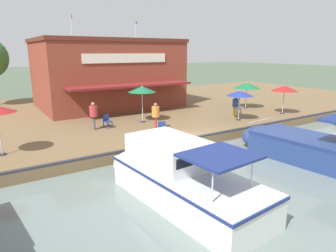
# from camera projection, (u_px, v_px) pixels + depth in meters

# --- Properties ---
(ground_plane) EXTENTS (220.00, 220.00, 0.00)m
(ground_plane) POSITION_uv_depth(u_px,v_px,m) (200.00, 148.00, 17.40)
(ground_plane) COLOR #4C5B47
(quay_deck) EXTENTS (22.00, 56.00, 0.60)m
(quay_deck) POSITION_uv_depth(u_px,v_px,m) (122.00, 112.00, 26.33)
(quay_deck) COLOR brown
(quay_deck) RESTS_ON ground
(quay_edge_fender) EXTENTS (0.20, 50.40, 0.10)m
(quay_edge_fender) POSITION_uv_depth(u_px,v_px,m) (199.00, 136.00, 17.33)
(quay_edge_fender) COLOR #2D2D33
(quay_edge_fender) RESTS_ON quay_deck
(waterfront_restaurant) EXTENTS (10.15, 11.94, 7.75)m
(waterfront_restaurant) POSITION_uv_depth(u_px,v_px,m) (108.00, 73.00, 27.00)
(waterfront_restaurant) COLOR brown
(waterfront_restaurant) RESTS_ON quay_deck
(patio_umbrella_far_corner) EXTENTS (1.90, 1.90, 2.18)m
(patio_umbrella_far_corner) POSITION_uv_depth(u_px,v_px,m) (240.00, 93.00, 21.25)
(patio_umbrella_far_corner) COLOR #B7B7B7
(patio_umbrella_far_corner) RESTS_ON quay_deck
(patio_umbrella_mid_patio_right) EXTENTS (1.90, 1.90, 2.56)m
(patio_umbrella_mid_patio_right) POSITION_uv_depth(u_px,v_px,m) (142.00, 89.00, 20.52)
(patio_umbrella_mid_patio_right) COLOR #B7B7B7
(patio_umbrella_mid_patio_right) RESTS_ON quay_deck
(patio_umbrella_near_quay_edge) EXTENTS (2.30, 2.30, 2.29)m
(patio_umbrella_near_quay_edge) POSITION_uv_depth(u_px,v_px,m) (247.00, 85.00, 25.91)
(patio_umbrella_near_quay_edge) COLOR #B7B7B7
(patio_umbrella_near_quay_edge) RESTS_ON quay_deck
(patio_umbrella_mid_patio_left) EXTENTS (2.02, 2.02, 2.29)m
(patio_umbrella_mid_patio_left) POSITION_uv_depth(u_px,v_px,m) (285.00, 88.00, 23.48)
(patio_umbrella_mid_patio_left) COLOR #B7B7B7
(patio_umbrella_mid_patio_left) RESTS_ON quay_deck
(cafe_chair_mid_patio) EXTENTS (0.54, 0.54, 0.85)m
(cafe_chair_mid_patio) POSITION_uv_depth(u_px,v_px,m) (237.00, 108.00, 23.96)
(cafe_chair_mid_patio) COLOR navy
(cafe_chair_mid_patio) RESTS_ON quay_deck
(cafe_chair_far_corner_seat) EXTENTS (0.52, 0.52, 0.85)m
(cafe_chair_far_corner_seat) POSITION_uv_depth(u_px,v_px,m) (107.00, 120.00, 19.45)
(cafe_chair_far_corner_seat) COLOR navy
(cafe_chair_far_corner_seat) RESTS_ON quay_deck
(cafe_chair_back_row_seat) EXTENTS (0.58, 0.58, 0.85)m
(cafe_chair_back_row_seat) POSITION_uv_depth(u_px,v_px,m) (162.00, 128.00, 17.52)
(cafe_chair_back_row_seat) COLOR navy
(cafe_chair_back_row_seat) RESTS_ON quay_deck
(person_at_quay_edge) EXTENTS (0.48, 0.48, 1.71)m
(person_at_quay_edge) POSITION_uv_depth(u_px,v_px,m) (156.00, 113.00, 18.84)
(person_at_quay_edge) COLOR #B23338
(person_at_quay_edge) RESTS_ON quay_deck
(person_near_entrance) EXTENTS (0.50, 0.50, 1.76)m
(person_near_entrance) POSITION_uv_depth(u_px,v_px,m) (94.00, 112.00, 18.82)
(person_near_entrance) COLOR #4C4C56
(person_near_entrance) RESTS_ON quay_deck
(person_mid_patio) EXTENTS (0.45, 0.45, 1.60)m
(person_mid_patio) POSITION_uv_depth(u_px,v_px,m) (235.00, 104.00, 22.55)
(person_mid_patio) COLOR gold
(person_mid_patio) RESTS_ON quay_deck
(motorboat_far_downstream) EXTENTS (7.52, 3.32, 2.44)m
(motorboat_far_downstream) POSITION_uv_depth(u_px,v_px,m) (303.00, 146.00, 15.22)
(motorboat_far_downstream) COLOR navy
(motorboat_far_downstream) RESTS_ON river_water
(motorboat_fourth_along) EXTENTS (7.62, 3.11, 2.27)m
(motorboat_fourth_along) POSITION_uv_depth(u_px,v_px,m) (174.00, 175.00, 11.28)
(motorboat_fourth_along) COLOR white
(motorboat_fourth_along) RESTS_ON river_water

